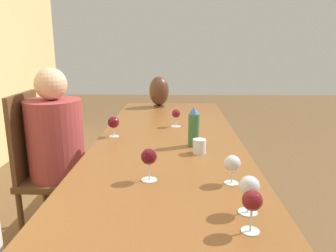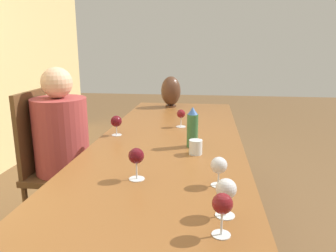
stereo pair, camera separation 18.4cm
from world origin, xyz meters
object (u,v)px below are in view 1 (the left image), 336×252
water_bottle (194,127)px  wine_glass_3 (176,114)px  wine_glass_1 (113,123)px  wine_glass_2 (249,187)px  wine_glass_0 (149,158)px  water_tumbler (199,146)px  chair_far (46,165)px  wine_glass_5 (232,164)px  wine_glass_4 (252,202)px  person_far (59,151)px  vase (159,91)px

water_bottle → wine_glass_3: (0.46, 0.10, -0.02)m
wine_glass_1 → wine_glass_2: (-0.98, -0.66, 0.01)m
wine_glass_0 → water_tumbler: bearing=-33.0°
wine_glass_2 → chair_far: (0.97, 1.12, -0.30)m
water_tumbler → wine_glass_2: (-0.65, -0.13, 0.06)m
wine_glass_2 → wine_glass_5: (0.25, 0.02, -0.01)m
wine_glass_4 → wine_glass_0: bearing=41.7°
water_bottle → wine_glass_0: water_bottle is taller
water_bottle → wine_glass_5: bearing=-165.7°
wine_glass_2 → wine_glass_3: wine_glass_2 is taller
wine_glass_2 → person_far: size_ratio=0.12×
water_bottle → water_tumbler: 0.16m
chair_far → wine_glass_5: bearing=-122.9°
water_tumbler → wine_glass_3: wine_glass_3 is taller
water_bottle → wine_glass_5: size_ratio=1.85×
water_bottle → chair_far: chair_far is taller
vase → chair_far: bearing=146.9°
water_tumbler → wine_glass_4: (-0.78, -0.11, 0.06)m
water_tumbler → wine_glass_4: size_ratio=0.56×
wine_glass_3 → water_bottle: bearing=-167.3°
wine_glass_1 → person_far: size_ratio=0.11×
wine_glass_2 → vase: bearing=11.7°
wine_glass_2 → wine_glass_5: wine_glass_2 is taller
water_bottle → water_tumbler: bearing=-169.4°
wine_glass_1 → wine_glass_0: bearing=-157.7°
wine_glass_0 → wine_glass_3: bearing=-6.7°
water_bottle → chair_far: (0.18, 0.97, -0.31)m
water_tumbler → vase: vase is taller
wine_glass_0 → wine_glass_4: size_ratio=1.02×
chair_far → water_bottle: bearing=-100.4°
wine_glass_3 → wine_glass_2: bearing=-168.3°
water_tumbler → vase: bearing=12.0°
water_tumbler → wine_glass_4: wine_glass_4 is taller
wine_glass_3 → water_tumbler: bearing=-167.8°
wine_glass_3 → chair_far: chair_far is taller
water_bottle → vase: vase is taller
water_tumbler → water_bottle: bearing=10.6°
chair_far → wine_glass_0: bearing=-132.6°
water_bottle → wine_glass_2: (-0.79, -0.15, -0.02)m
water_bottle → wine_glass_3: 0.48m
wine_glass_1 → wine_glass_4: (-1.10, -0.64, 0.01)m
wine_glass_4 → wine_glass_5: size_ratio=1.11×
wine_glass_0 → chair_far: chair_far is taller
water_bottle → person_far: person_far is taller
wine_glass_1 → wine_glass_4: wine_glass_4 is taller
chair_far → vase: bearing=-33.1°
water_bottle → wine_glass_3: bearing=12.7°
water_bottle → wine_glass_4: 0.92m
wine_glass_1 → chair_far: size_ratio=0.13×
wine_glass_5 → chair_far: bearing=57.1°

